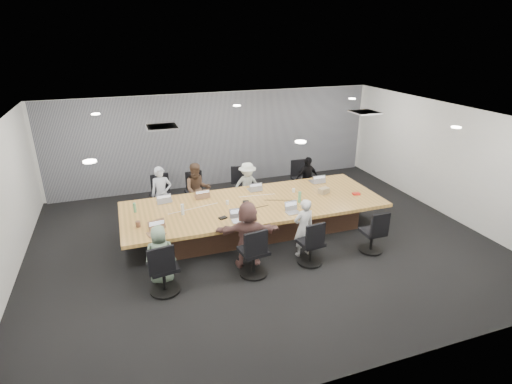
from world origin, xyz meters
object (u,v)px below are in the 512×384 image
object	(u,v)px
chair_3	(301,182)
stapler	(247,216)
person_6	(304,228)
person_2	(247,186)
laptop_1	(202,196)
laptop_3	(316,181)
laptop_6	(293,213)
chair_7	(372,235)
laptop_4	(156,233)
person_3	(307,179)
bottle_green_right	(300,197)
laptop_2	(254,189)
laptop_0	(164,201)
person_1	(198,190)
chair_2	(244,189)
canvas_bag	(324,191)
chair_4	(163,271)
bottle_clear	(183,209)
person_0	(162,194)
person_4	(160,254)
chair_6	(311,246)
chair_5	(254,255)
mug_brown	(138,224)
conference_table	(255,216)
person_5	(248,235)
laptop_5	(240,221)
chair_1	(195,195)
snack_packet	(356,194)
bottle_green_left	(135,208)
chair_0	(161,199)

from	to	relation	value
chair_3	stapler	bearing A→B (deg)	47.36
person_6	person_2	bearing A→B (deg)	-88.42
laptop_1	stapler	distance (m)	1.63
laptop_3	laptop_6	distance (m)	2.12
chair_7	laptop_4	size ratio (longest dim) A/B	2.29
person_3	bottle_green_right	bearing A→B (deg)	-131.08
laptop_2	bottle_green_right	distance (m)	1.34
laptop_0	person_1	distance (m)	1.05
laptop_1	person_2	xyz separation A→B (m)	(1.33, 0.55, -0.11)
person_3	chair_2	bearing A→B (deg)	158.78
laptop_1	canvas_bag	xyz separation A→B (m)	(2.86, -0.80, 0.06)
chair_4	canvas_bag	world-z (taller)	canvas_bag
chair_7	person_3	distance (m)	3.06
bottle_clear	laptop_6	bearing A→B (deg)	-17.22
bottle_green_right	person_0	bearing A→B (deg)	150.64
chair_7	laptop_1	bearing A→B (deg)	141.09
chair_7	bottle_green_right	world-z (taller)	bottle_green_right
person_6	person_4	bearing A→B (deg)	-5.77
chair_6	laptop_0	xyz separation A→B (m)	(-2.58, 2.50, 0.35)
chair_7	person_3	size ratio (longest dim) A/B	0.62
chair_5	laptop_1	bearing A→B (deg)	92.84
mug_brown	conference_table	bearing A→B (deg)	7.99
person_1	person_5	size ratio (longest dim) A/B	1.00
mug_brown	stapler	bearing A→B (deg)	-8.13
person_5	person_4	bearing A→B (deg)	14.08
person_1	person_0	bearing A→B (deg)	-179.14
laptop_5	person_4	bearing A→B (deg)	-159.72
bottle_green_right	person_3	bearing A→B (deg)	58.76
laptop_4	laptop_1	bearing A→B (deg)	39.83
chair_1	chair_2	size ratio (longest dim) A/B	0.99
snack_packet	conference_table	bearing A→B (deg)	172.40
conference_table	person_3	xyz separation A→B (m)	(2.00, 1.35, 0.23)
chair_2	person_1	xyz separation A→B (m)	(-1.33, -0.35, 0.29)
chair_6	person_6	xyz separation A→B (m)	(0.00, 0.35, 0.25)
chair_2	person_6	world-z (taller)	person_6
chair_7	bottle_clear	bearing A→B (deg)	156.37
chair_3	person_5	bearing A→B (deg)	52.07
chair_5	stapler	distance (m)	1.08
laptop_2	person_5	world-z (taller)	person_5
chair_2	chair_7	size ratio (longest dim) A/B	1.05
laptop_2	person_4	distance (m)	3.37
person_1	laptop_6	world-z (taller)	person_1
laptop_0	bottle_green_left	distance (m)	0.81
laptop_0	chair_2	bearing A→B (deg)	-164.31
person_0	person_1	xyz separation A→B (m)	(0.89, 0.00, 0.00)
chair_2	mug_brown	size ratio (longest dim) A/B	6.86
chair_4	chair_2	bearing A→B (deg)	44.56
chair_4	laptop_4	world-z (taller)	chair_4
person_3	mug_brown	distance (m)	4.95
chair_0	person_4	size ratio (longest dim) A/B	0.74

